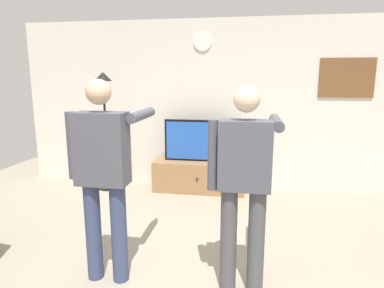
{
  "coord_description": "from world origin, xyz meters",
  "views": [
    {
      "loc": [
        0.57,
        -2.5,
        1.81
      ],
      "look_at": [
        -0.05,
        1.2,
        1.05
      ],
      "focal_mm": 31.34,
      "sensor_mm": 36.0,
      "label": 1
    }
  ],
  "objects_px": {
    "person_standing_nearer_lamp": "(103,170)",
    "person_standing_nearer_couch": "(244,178)",
    "television": "(200,141)",
    "floor_lamp": "(104,107)",
    "tv_stand": "(199,176)",
    "framed_picture": "(347,78)",
    "wall_clock": "(203,42)"
  },
  "relations": [
    {
      "from": "television",
      "to": "framed_picture",
      "type": "xyz_separation_m",
      "value": [
        2.17,
        0.25,
        0.98
      ]
    },
    {
      "from": "wall_clock",
      "to": "person_standing_nearer_lamp",
      "type": "bearing_deg",
      "value": -99.54
    },
    {
      "from": "tv_stand",
      "to": "floor_lamp",
      "type": "relative_size",
      "value": 0.77
    },
    {
      "from": "television",
      "to": "floor_lamp",
      "type": "xyz_separation_m",
      "value": [
        -1.5,
        -0.17,
        0.53
      ]
    },
    {
      "from": "television",
      "to": "floor_lamp",
      "type": "bearing_deg",
      "value": -173.56
    },
    {
      "from": "person_standing_nearer_couch",
      "to": "wall_clock",
      "type": "bearing_deg",
      "value": 104.83
    },
    {
      "from": "wall_clock",
      "to": "framed_picture",
      "type": "distance_m",
      "value": 2.24
    },
    {
      "from": "tv_stand",
      "to": "floor_lamp",
      "type": "xyz_separation_m",
      "value": [
        -1.5,
        -0.12,
        1.1
      ]
    },
    {
      "from": "television",
      "to": "person_standing_nearer_lamp",
      "type": "distance_m",
      "value": 2.6
    },
    {
      "from": "wall_clock",
      "to": "television",
      "type": "bearing_deg",
      "value": -90.0
    },
    {
      "from": "person_standing_nearer_lamp",
      "to": "framed_picture",
      "type": "bearing_deg",
      "value": 46.61
    },
    {
      "from": "television",
      "to": "framed_picture",
      "type": "distance_m",
      "value": 2.4
    },
    {
      "from": "tv_stand",
      "to": "floor_lamp",
      "type": "height_order",
      "value": "floor_lamp"
    },
    {
      "from": "floor_lamp",
      "to": "person_standing_nearer_lamp",
      "type": "xyz_separation_m",
      "value": [
        1.03,
        -2.38,
        -0.32
      ]
    },
    {
      "from": "framed_picture",
      "to": "person_standing_nearer_couch",
      "type": "bearing_deg",
      "value": -117.75
    },
    {
      "from": "framed_picture",
      "to": "person_standing_nearer_couch",
      "type": "distance_m",
      "value": 3.21
    },
    {
      "from": "floor_lamp",
      "to": "person_standing_nearer_couch",
      "type": "relative_size",
      "value": 1.08
    },
    {
      "from": "tv_stand",
      "to": "person_standing_nearer_lamp",
      "type": "xyz_separation_m",
      "value": [
        -0.47,
        -2.5,
        0.78
      ]
    },
    {
      "from": "person_standing_nearer_lamp",
      "to": "person_standing_nearer_couch",
      "type": "relative_size",
      "value": 1.03
    },
    {
      "from": "television",
      "to": "wall_clock",
      "type": "distance_m",
      "value": 1.55
    },
    {
      "from": "tv_stand",
      "to": "framed_picture",
      "type": "relative_size",
      "value": 1.85
    },
    {
      "from": "framed_picture",
      "to": "wall_clock",
      "type": "bearing_deg",
      "value": -179.87
    },
    {
      "from": "tv_stand",
      "to": "person_standing_nearer_couch",
      "type": "bearing_deg",
      "value": -73.5
    },
    {
      "from": "wall_clock",
      "to": "floor_lamp",
      "type": "xyz_separation_m",
      "value": [
        -1.5,
        -0.41,
        -1.0
      ]
    },
    {
      "from": "floor_lamp",
      "to": "framed_picture",
      "type": "bearing_deg",
      "value": 6.49
    },
    {
      "from": "television",
      "to": "floor_lamp",
      "type": "height_order",
      "value": "floor_lamp"
    },
    {
      "from": "person_standing_nearer_couch",
      "to": "television",
      "type": "bearing_deg",
      "value": 106.21
    },
    {
      "from": "framed_picture",
      "to": "television",
      "type": "bearing_deg",
      "value": -173.47
    },
    {
      "from": "wall_clock",
      "to": "floor_lamp",
      "type": "relative_size",
      "value": 0.15
    },
    {
      "from": "tv_stand",
      "to": "person_standing_nearer_couch",
      "type": "distance_m",
      "value": 2.67
    },
    {
      "from": "wall_clock",
      "to": "person_standing_nearer_couch",
      "type": "relative_size",
      "value": 0.16
    },
    {
      "from": "tv_stand",
      "to": "framed_picture",
      "type": "distance_m",
      "value": 2.68
    }
  ]
}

